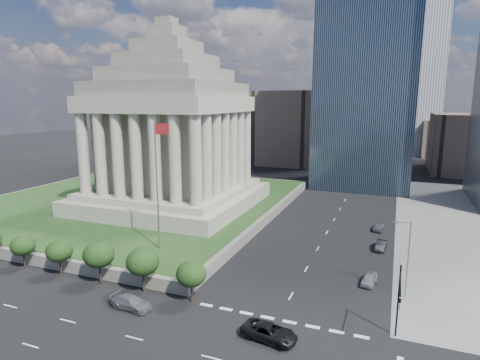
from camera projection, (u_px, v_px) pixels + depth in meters
The scene contains 16 objects.
ground at pixel (356, 181), 123.97m from camera, with size 500.00×500.00×0.00m, color black.
plaza_terrace at pixel (137, 202), 94.43m from camera, with size 66.00×70.00×1.80m, color #615C53.
plaza_lawn at pixel (137, 198), 94.24m from camera, with size 64.00×68.00×0.10m, color #1D3917.
war_memorial at pixel (170, 115), 84.64m from camera, with size 34.00×34.00×39.00m, color gray, non-canonical shape.
flagpole at pixel (158, 178), 59.97m from camera, with size 2.52×0.24×20.00m.
tree_row at pixel (41, 252), 57.76m from camera, with size 53.00×4.00×6.00m, color black, non-canonical shape.
midrise_glass at pixel (367, 80), 112.84m from camera, with size 26.00×26.00×60.00m, color black.
building_filler_ne at pixel (463, 143), 137.83m from camera, with size 20.00×30.00×20.00m, color #4E3D36.
building_filler_nw at pixel (288, 127), 159.42m from camera, with size 24.00×30.00×28.00m, color #4E3D36.
traffic_signal_ne at pixel (399, 298), 39.72m from camera, with size 0.30×5.74×8.00m.
street_lamp_north at pixel (407, 255), 49.65m from camera, with size 2.13×0.22×10.00m.
pickup_truck at pixel (269, 332), 41.61m from camera, with size 5.97×2.75×1.66m, color black.
suv_grey at pixel (131, 303), 47.83m from camera, with size 5.30×2.15×1.54m, color slate.
parked_sedan_near at pixel (369, 279), 54.23m from camera, with size 1.68×4.18×1.43m, color gray.
parked_sedan_mid at pixel (381, 246), 66.70m from camera, with size 1.57×4.51×1.49m, color black.
parked_sedan_far at pixel (379, 227), 76.70m from camera, with size 1.80×4.48×1.53m, color #4F5256.
Camera 1 is at (11.31, -26.22, 24.47)m, focal length 30.00 mm.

